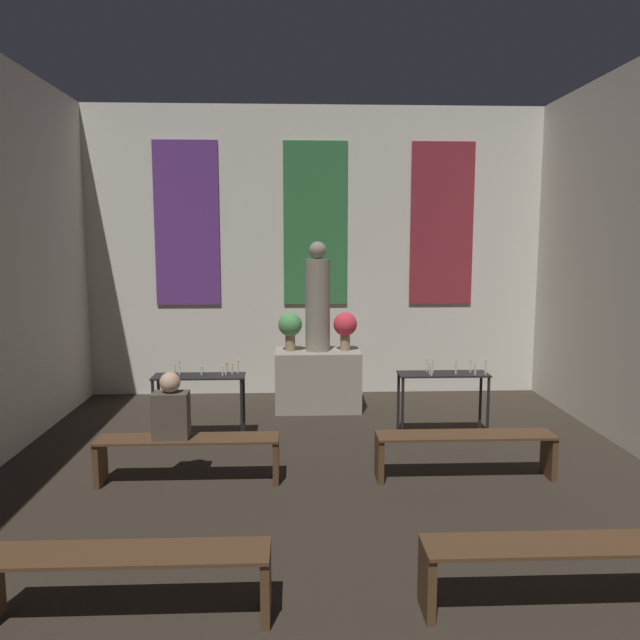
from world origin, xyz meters
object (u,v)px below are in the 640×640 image
(candle_rack_left, at_px, (200,386))
(flower_vase_right, at_px, (345,326))
(altar, at_px, (318,380))
(pew_second_left, at_px, (128,571))
(candle_rack_right, at_px, (443,384))
(pew_back_right, at_px, (465,446))
(pew_back_left, at_px, (188,450))
(flower_vase_left, at_px, (290,326))
(statue, at_px, (318,301))
(person_seated, at_px, (171,409))
(pew_second_right, at_px, (560,562))

(candle_rack_left, bearing_deg, flower_vase_right, 36.03)
(altar, height_order, pew_second_left, altar)
(candle_rack_right, distance_m, pew_back_right, 1.40)
(pew_back_left, bearing_deg, flower_vase_left, 69.35)
(statue, bearing_deg, person_seated, -120.23)
(candle_rack_right, distance_m, pew_second_right, 3.71)
(pew_back_right, relative_size, person_seated, 2.71)
(candle_rack_left, height_order, pew_back_right, candle_rack_left)
(statue, relative_size, pew_back_right, 0.85)
(flower_vase_left, xyz_separation_m, pew_back_left, (-1.03, -2.75, -0.89))
(flower_vase_left, distance_m, pew_back_right, 3.42)
(candle_rack_right, distance_m, person_seated, 3.41)
(flower_vase_right, distance_m, candle_rack_left, 2.43)
(candle_rack_left, bearing_deg, person_seated, -93.67)
(candle_rack_left, xyz_separation_m, pew_back_right, (2.95, -1.35, -0.34))
(pew_second_right, height_order, person_seated, person_seated)
(candle_rack_left, bearing_deg, pew_back_right, -24.66)
(altar, relative_size, flower_vase_right, 2.21)
(pew_second_right, relative_size, pew_back_left, 1.00)
(altar, bearing_deg, candle_rack_left, -137.38)
(altar, xyz_separation_m, candle_rack_left, (-1.51, -1.39, 0.25))
(altar, bearing_deg, flower_vase_left, 180.00)
(pew_back_right, height_order, person_seated, person_seated)
(pew_second_right, bearing_deg, person_seated, 142.32)
(altar, bearing_deg, pew_back_left, -117.60)
(flower_vase_right, distance_m, pew_back_right, 3.07)
(pew_back_left, distance_m, pew_back_right, 2.87)
(statue, height_order, candle_rack_left, statue)
(flower_vase_left, height_order, pew_second_right, flower_vase_left)
(altar, bearing_deg, person_seated, -120.23)
(flower_vase_right, relative_size, person_seated, 0.82)
(flower_vase_left, relative_size, person_seated, 0.82)
(statue, distance_m, pew_second_right, 5.44)
(altar, relative_size, pew_back_left, 0.66)
(statue, bearing_deg, flower_vase_right, 0.00)
(pew_back_right, xyz_separation_m, person_seated, (-3.04, 0.00, 0.44))
(person_seated, bearing_deg, statue, 59.77)
(altar, bearing_deg, candle_rack_right, -42.47)
(pew_second_left, distance_m, person_seated, 2.39)
(altar, relative_size, candle_rack_left, 1.10)
(statue, bearing_deg, pew_second_left, -105.75)
(candle_rack_left, bearing_deg, candle_rack_right, -0.06)
(flower_vase_right, bearing_deg, altar, 180.00)
(altar, distance_m, pew_back_right, 3.10)
(pew_second_right, height_order, pew_back_right, same)
(candle_rack_left, xyz_separation_m, candle_rack_right, (3.04, -0.00, 0.00))
(statue, height_order, pew_second_right, statue)
(statue, bearing_deg, altar, 0.00)
(altar, distance_m, flower_vase_left, 0.89)
(statue, relative_size, person_seated, 2.31)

